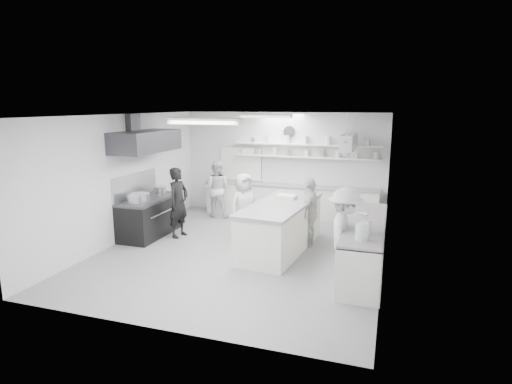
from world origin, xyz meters
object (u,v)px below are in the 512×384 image
(stove, at_px, (150,218))
(right_counter, at_px, (365,246))
(cook_stove, at_px, (178,203))
(prep_island, at_px, (281,228))
(back_counter, at_px, (289,201))
(cook_back, at_px, (217,189))

(stove, bearing_deg, right_counter, -6.52)
(right_counter, relative_size, cook_stove, 1.91)
(prep_island, relative_size, cook_stove, 1.62)
(prep_island, bearing_deg, cook_stove, -177.82)
(prep_island, bearing_deg, right_counter, -11.55)
(back_counter, bearing_deg, stove, -136.01)
(stove, relative_size, prep_island, 0.64)
(back_counter, height_order, prep_island, prep_island)
(prep_island, relative_size, cook_back, 1.69)
(stove, bearing_deg, cook_back, 67.41)
(right_counter, xyz_separation_m, cook_stove, (-4.50, 0.73, 0.39))
(stove, xyz_separation_m, cook_back, (0.89, 2.15, 0.38))
(back_counter, distance_m, cook_back, 2.14)
(right_counter, bearing_deg, stove, 173.48)
(cook_stove, bearing_deg, cook_back, 5.66)
(back_counter, bearing_deg, prep_island, -80.30)
(right_counter, xyz_separation_m, cook_back, (-4.36, 2.75, 0.36))
(stove, bearing_deg, prep_island, -0.43)
(prep_island, xyz_separation_m, cook_stove, (-2.63, 0.16, 0.35))
(cook_stove, xyz_separation_m, cook_back, (0.14, 2.02, -0.03))
(right_counter, relative_size, prep_island, 1.18)
(prep_island, height_order, cook_back, cook_back)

